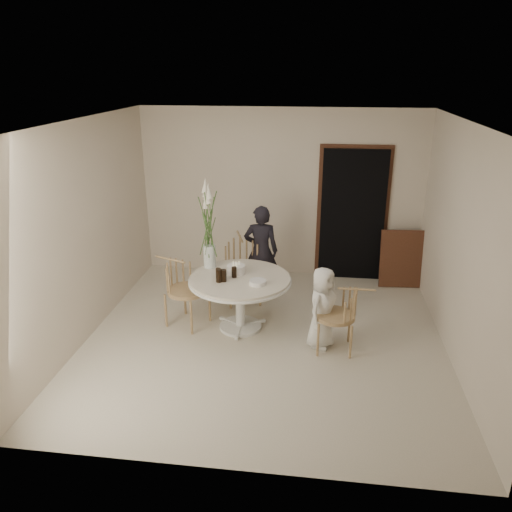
# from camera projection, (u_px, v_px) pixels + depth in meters

# --- Properties ---
(ground) EXTENTS (4.50, 4.50, 0.00)m
(ground) POSITION_uv_depth(u_px,v_px,m) (264.00, 339.00, 6.40)
(ground) COLOR beige
(ground) RESTS_ON ground
(room_shell) EXTENTS (4.50, 4.50, 4.50)m
(room_shell) POSITION_uv_depth(u_px,v_px,m) (265.00, 217.00, 5.82)
(room_shell) COLOR silver
(room_shell) RESTS_ON ground
(doorway) EXTENTS (1.00, 0.10, 2.10)m
(doorway) POSITION_uv_depth(u_px,v_px,m) (352.00, 216.00, 7.91)
(doorway) COLOR black
(doorway) RESTS_ON ground
(door_trim) EXTENTS (1.12, 0.03, 2.22)m
(door_trim) POSITION_uv_depth(u_px,v_px,m) (352.00, 211.00, 7.93)
(door_trim) COLOR #592D1E
(door_trim) RESTS_ON ground
(table) EXTENTS (1.33, 1.33, 0.73)m
(table) POSITION_uv_depth(u_px,v_px,m) (240.00, 285.00, 6.45)
(table) COLOR white
(table) RESTS_ON ground
(picture_frame) EXTENTS (0.69, 0.25, 0.90)m
(picture_frame) POSITION_uv_depth(u_px,v_px,m) (402.00, 259.00, 7.79)
(picture_frame) COLOR #592D1E
(picture_frame) RESTS_ON ground
(chair_far) EXTENTS (0.63, 0.66, 0.94)m
(chair_far) POSITION_uv_depth(u_px,v_px,m) (241.00, 259.00, 7.35)
(chair_far) COLOR tan
(chair_far) RESTS_ON ground
(chair_right) EXTENTS (0.51, 0.48, 0.84)m
(chair_right) POSITION_uv_depth(u_px,v_px,m) (345.00, 310.00, 5.96)
(chair_right) COLOR tan
(chair_right) RESTS_ON ground
(chair_left) EXTENTS (0.65, 0.63, 0.91)m
(chair_left) POSITION_uv_depth(u_px,v_px,m) (179.00, 282.00, 6.62)
(chair_left) COLOR tan
(chair_left) RESTS_ON ground
(girl) EXTENTS (0.52, 0.36, 1.40)m
(girl) POSITION_uv_depth(u_px,v_px,m) (261.00, 251.00, 7.41)
(girl) COLOR black
(girl) RESTS_ON ground
(boy) EXTENTS (0.52, 0.60, 1.04)m
(boy) POSITION_uv_depth(u_px,v_px,m) (322.00, 308.00, 6.07)
(boy) COLOR white
(boy) RESTS_ON ground
(birthday_cake) EXTENTS (0.24, 0.24, 0.16)m
(birthday_cake) POSITION_uv_depth(u_px,v_px,m) (236.00, 269.00, 6.51)
(birthday_cake) COLOR white
(birthday_cake) RESTS_ON table
(cola_tumbler_a) EXTENTS (0.09, 0.09, 0.17)m
(cola_tumbler_a) POSITION_uv_depth(u_px,v_px,m) (219.00, 276.00, 6.24)
(cola_tumbler_a) COLOR black
(cola_tumbler_a) RESTS_ON table
(cola_tumbler_b) EXTENTS (0.09, 0.09, 0.16)m
(cola_tumbler_b) POSITION_uv_depth(u_px,v_px,m) (224.00, 276.00, 6.26)
(cola_tumbler_b) COLOR black
(cola_tumbler_b) RESTS_ON table
(cola_tumbler_c) EXTENTS (0.08, 0.08, 0.13)m
(cola_tumbler_c) POSITION_uv_depth(u_px,v_px,m) (218.00, 273.00, 6.37)
(cola_tumbler_c) COLOR black
(cola_tumbler_c) RESTS_ON table
(cola_tumbler_d) EXTENTS (0.08, 0.08, 0.14)m
(cola_tumbler_d) POSITION_uv_depth(u_px,v_px,m) (234.00, 272.00, 6.39)
(cola_tumbler_d) COLOR black
(cola_tumbler_d) RESTS_ON table
(plate_stack) EXTENTS (0.21, 0.21, 0.05)m
(plate_stack) POSITION_uv_depth(u_px,v_px,m) (258.00, 282.00, 6.20)
(plate_stack) COLOR white
(plate_stack) RESTS_ON table
(flower_vase) EXTENTS (0.16, 0.16, 1.22)m
(flower_vase) POSITION_uv_depth(u_px,v_px,m) (208.00, 226.00, 6.54)
(flower_vase) COLOR silver
(flower_vase) RESTS_ON table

